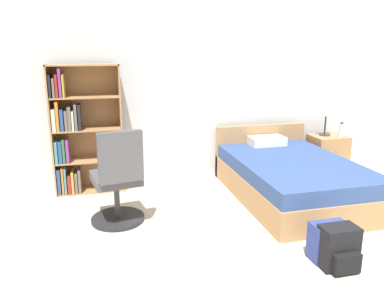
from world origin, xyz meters
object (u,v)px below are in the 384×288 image
Objects in this scene: bookshelf at (78,132)px; bed at (290,177)px; backpack_blue at (329,243)px; table_lamp at (326,110)px; office_chair at (118,182)px; nightstand at (327,154)px; backpack_black at (339,249)px; water_bottle at (341,130)px.

bookshelf is 2.77m from bed.
backpack_blue is (2.19, -2.28, -0.63)m from bookshelf.
bookshelf reaches higher than backpack_blue.
table_lamp is 1.43× the size of backpack_blue.
backpack_blue is at bearing -33.63° from office_chair.
backpack_black is (-1.41, -2.33, -0.11)m from nightstand.
table_lamp is at bearing 38.92° from bed.
office_chair reaches higher than backpack_blue.
water_bottle is 0.58× the size of backpack_black.
nightstand is (3.18, 1.03, -0.19)m from office_chair.
office_chair is at bearing -161.23° from table_lamp.
table_lamp reaches higher than nightstand.
nightstand is at bearing 57.21° from backpack_blue.
backpack_blue is (1.77, -1.18, -0.31)m from office_chair.
backpack_black is (1.77, -1.30, -0.29)m from office_chair.
bookshelf is 3.65m from nightstand.
backpack_blue is (-1.55, -2.09, -0.51)m from water_bottle.
office_chair reaches higher than nightstand.
bed reaches higher than backpack_blue.
bookshelf is at bearing 162.31° from bed.
office_chair is 3.35m from nightstand.
backpack_blue is (-1.42, -2.20, -0.12)m from nightstand.
water_bottle is at bearing 15.51° from office_chair.
office_chair is 4.86× the size of water_bottle.
bed is (2.59, -0.83, -0.54)m from bookshelf.
bookshelf is at bearing 133.91° from backpack_blue.
table_lamp reaches higher than backpack_blue.
office_chair is at bearing 146.37° from backpack_blue.
backpack_blue is at bearing -105.17° from bed.
bookshelf is at bearing 111.18° from office_chair.
table_lamp is at bearing -0.64° from bookshelf.
table_lamp is (3.56, -0.04, 0.15)m from bookshelf.
nightstand is 1.66× the size of backpack_blue.
backpack_blue is at bearing -46.09° from bookshelf.
bed is 1.95× the size of office_chair.
office_chair is at bearing 143.62° from backpack_black.
nightstand is 1.52× the size of backpack_black.
table_lamp is at bearing 60.09° from backpack_black.
nightstand is at bearing 140.26° from water_bottle.
table_lamp is (0.97, 0.79, 0.69)m from bed.
backpack_black is (-1.54, -2.22, -0.49)m from water_bottle.
nightstand is 0.67m from table_lamp.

